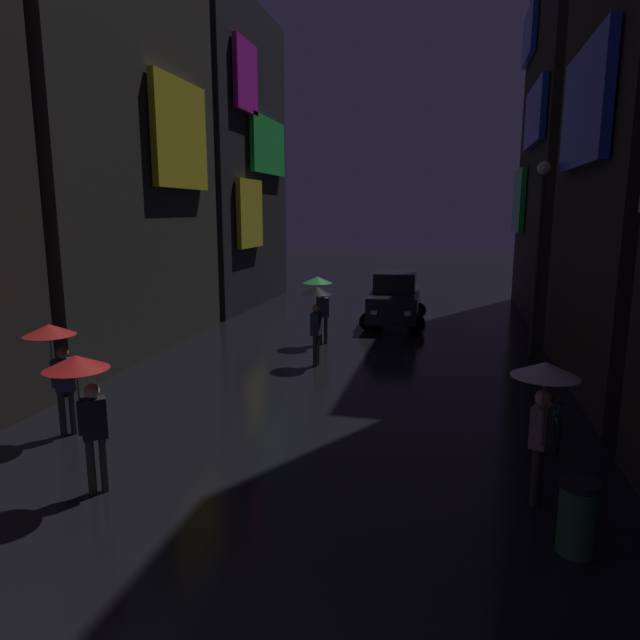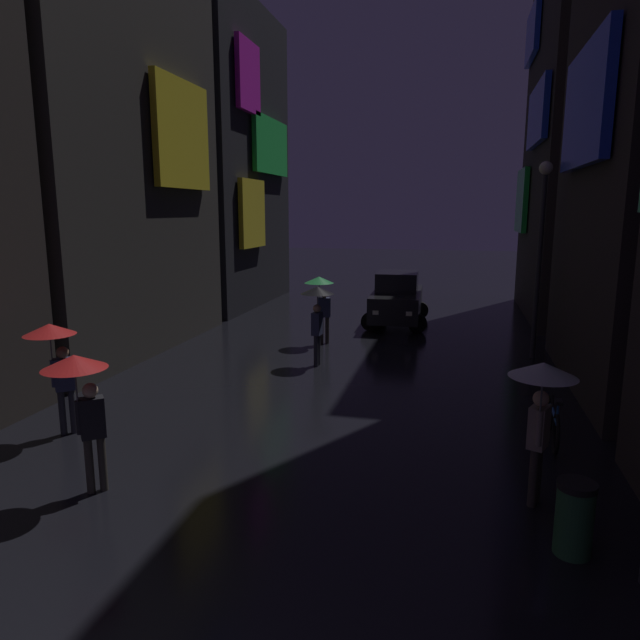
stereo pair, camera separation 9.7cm
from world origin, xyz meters
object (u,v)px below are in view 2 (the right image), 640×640
at_px(pedestrian_midstreet_left_red, 81,385).
at_px(pedestrian_foreground_right_clear, 542,394).
at_px(streetlamp_right_far, 541,237).
at_px(bicycle_parked_at_storefront, 553,421).
at_px(pedestrian_far_right_black, 317,304).
at_px(pedestrian_foreground_left_green, 321,291).
at_px(trash_bin, 574,518).
at_px(car_distant, 397,299).
at_px(pedestrian_midstreet_centre_red, 55,348).

bearing_deg(pedestrian_midstreet_left_red, pedestrian_foreground_right_clear, 9.95).
bearing_deg(streetlamp_right_far, pedestrian_foreground_right_clear, -96.61).
height_order(bicycle_parked_at_storefront, streetlamp_right_far, streetlamp_right_far).
bearing_deg(pedestrian_far_right_black, pedestrian_foreground_left_green, 101.20).
xyz_separation_m(pedestrian_far_right_black, bicycle_parked_at_storefront, (5.36, -4.13, -1.28)).
height_order(pedestrian_foreground_left_green, pedestrian_midstreet_left_red, same).
relative_size(pedestrian_foreground_right_clear, pedestrian_midstreet_left_red, 1.00).
xyz_separation_m(pedestrian_foreground_right_clear, pedestrian_foreground_left_green, (-5.20, 9.00, 0.00)).
height_order(streetlamp_right_far, trash_bin, streetlamp_right_far).
xyz_separation_m(pedestrian_far_right_black, streetlamp_right_far, (5.76, 2.13, 1.71)).
distance_m(pedestrian_foreground_right_clear, trash_bin, 1.62).
relative_size(pedestrian_midstreet_left_red, trash_bin, 2.28).
bearing_deg(streetlamp_right_far, pedestrian_foreground_left_green, 178.01).
relative_size(pedestrian_foreground_right_clear, car_distant, 0.51).
height_order(pedestrian_foreground_left_green, car_distant, pedestrian_foreground_left_green).
height_order(pedestrian_foreground_left_green, trash_bin, pedestrian_foreground_left_green).
distance_m(pedestrian_foreground_right_clear, streetlamp_right_far, 9.01).
bearing_deg(trash_bin, pedestrian_midstreet_left_red, -179.46).
height_order(pedestrian_far_right_black, pedestrian_foreground_left_green, same).
height_order(car_distant, streetlamp_right_far, streetlamp_right_far).
height_order(pedestrian_foreground_right_clear, bicycle_parked_at_storefront, pedestrian_foreground_right_clear).
bearing_deg(pedestrian_midstreet_centre_red, trash_bin, -11.83).
bearing_deg(pedestrian_foreground_left_green, bicycle_parked_at_storefront, -48.04).
relative_size(pedestrian_far_right_black, streetlamp_right_far, 0.39).
xyz_separation_m(pedestrian_foreground_left_green, bicycle_parked_at_storefront, (5.82, -6.47, -1.28)).
xyz_separation_m(pedestrian_foreground_right_clear, trash_bin, (0.32, -1.04, -1.20)).
distance_m(pedestrian_midstreet_left_red, streetlamp_right_far, 12.42).
xyz_separation_m(bicycle_parked_at_storefront, streetlamp_right_far, (0.40, 6.26, 2.99)).
distance_m(pedestrian_midstreet_centre_red, bicycle_parked_at_storefront, 9.06).
distance_m(pedestrian_foreground_right_clear, pedestrian_foreground_left_green, 10.40).
distance_m(pedestrian_foreground_right_clear, pedestrian_far_right_black, 8.17).
distance_m(pedestrian_foreground_left_green, streetlamp_right_far, 6.46).
bearing_deg(pedestrian_far_right_black, trash_bin, -56.69).
height_order(pedestrian_foreground_left_green, bicycle_parked_at_storefront, pedestrian_foreground_left_green).
relative_size(pedestrian_far_right_black, trash_bin, 2.28).
bearing_deg(pedestrian_midstreet_centre_red, car_distant, 67.73).
xyz_separation_m(pedestrian_far_right_black, pedestrian_foreground_left_green, (-0.46, 2.35, 0.00)).
xyz_separation_m(bicycle_parked_at_storefront, trash_bin, (-0.30, -3.57, 0.08)).
height_order(pedestrian_midstreet_left_red, trash_bin, pedestrian_midstreet_left_red).
distance_m(pedestrian_far_right_black, pedestrian_midstreet_left_red, 7.92).
relative_size(pedestrian_foreground_left_green, car_distant, 0.51).
distance_m(pedestrian_far_right_black, pedestrian_foreground_left_green, 2.39).
bearing_deg(pedestrian_far_right_black, pedestrian_midstreet_centre_red, -120.06).
distance_m(pedestrian_far_right_black, pedestrian_midstreet_centre_red, 6.84).
xyz_separation_m(pedestrian_midstreet_centre_red, trash_bin, (8.48, -1.78, -1.20)).
height_order(pedestrian_far_right_black, streetlamp_right_far, streetlamp_right_far).
height_order(bicycle_parked_at_storefront, trash_bin, bicycle_parked_at_storefront).
relative_size(pedestrian_midstreet_centre_red, bicycle_parked_at_storefront, 1.16).
bearing_deg(pedestrian_midstreet_left_red, trash_bin, 0.54).
xyz_separation_m(pedestrian_midstreet_centre_red, pedestrian_midstreet_left_red, (1.87, -1.84, 0.00)).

